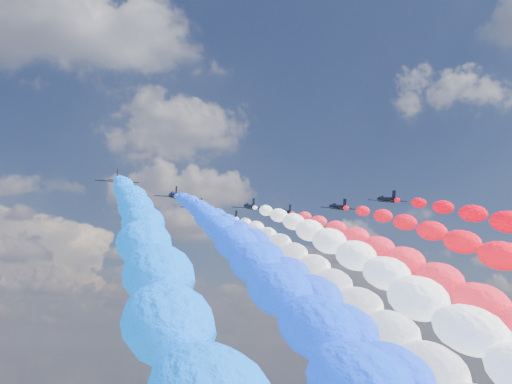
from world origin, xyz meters
name	(u,v)px	position (x,y,z in m)	size (l,w,h in m)	color
jet_0	(117,180)	(-32.44, -6.21, 90.52)	(8.69, 11.66, 2.57)	black
trail_0	(143,261)	(-32.44, -70.16, 66.23)	(7.13, 125.44, 53.32)	#045FFF
jet_1	(174,196)	(-19.29, 4.31, 90.52)	(8.69, 11.66, 2.57)	black
trail_1	(245,275)	(-19.29, -59.64, 66.23)	(7.13, 125.44, 53.32)	#0C3EFF
jet_2	(198,207)	(-11.79, 14.70, 90.52)	(8.69, 11.66, 2.57)	black
trail_2	(278,284)	(-11.79, -49.25, 66.23)	(7.13, 125.44, 53.32)	#153FFF
jet_3	(250,207)	(0.41, 11.33, 90.52)	(8.69, 11.66, 2.57)	black
trail_3	(369,284)	(0.41, -52.62, 66.23)	(7.13, 125.44, 53.32)	white
jet_4	(232,218)	(-0.31, 26.34, 90.52)	(8.69, 11.66, 2.57)	black
trail_4	(324,292)	(-0.31, -37.60, 66.23)	(7.13, 125.44, 53.32)	white
jet_5	(286,212)	(11.18, 15.50, 90.52)	(8.69, 11.66, 2.57)	black
trail_5	(422,288)	(11.18, -48.45, 66.23)	(7.13, 125.44, 53.32)	red
jet_6	(338,207)	(21.48, 5.86, 90.52)	(8.69, 11.66, 2.57)	black
jet_7	(387,200)	(29.09, -4.99, 90.52)	(8.69, 11.66, 2.57)	black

